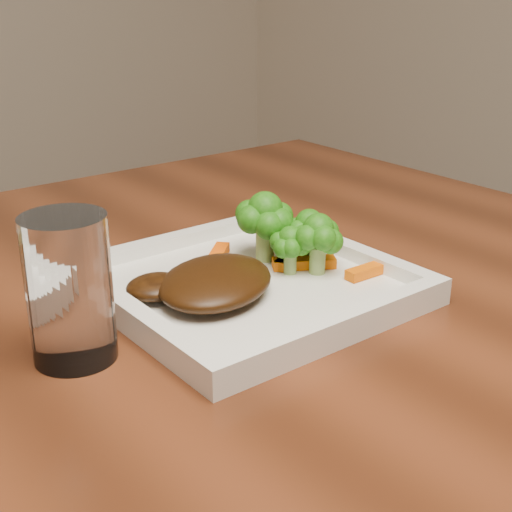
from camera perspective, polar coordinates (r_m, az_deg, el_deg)
plate at (r=0.69m, az=-0.66°, el=-2.59°), size 0.27×0.27×0.01m
steak at (r=0.65m, az=-3.25°, el=-2.07°), size 0.16×0.15×0.03m
broccoli_0 at (r=0.73m, az=0.72°, el=2.28°), size 0.08×0.08×0.07m
broccoli_1 at (r=0.72m, az=4.26°, el=1.88°), size 0.06×0.06×0.06m
broccoli_2 at (r=0.70m, az=4.97°, el=0.90°), size 0.06×0.06×0.06m
broccoli_3 at (r=0.70m, az=2.77°, el=0.98°), size 0.06×0.06×0.06m
carrot_1 at (r=0.71m, az=8.98°, el=-1.16°), size 0.05×0.02×0.01m
carrot_3 at (r=0.77m, az=3.39°, el=1.04°), size 0.06×0.04×0.01m
carrot_4 at (r=0.74m, az=-3.07°, el=0.07°), size 0.05×0.05×0.01m
carrot_5 at (r=0.72m, az=3.87°, el=-0.55°), size 0.06×0.05×0.01m
carrot_6 at (r=0.73m, az=2.64°, el=-0.25°), size 0.05×0.03×0.01m
drinking_glass at (r=0.57m, az=-14.69°, el=-2.60°), size 0.08×0.08×0.12m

